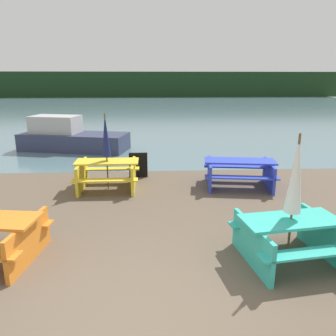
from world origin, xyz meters
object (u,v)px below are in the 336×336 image
Objects in this scene: picnic_table_teal at (289,235)px; picnic_table_yellow at (108,172)px; boat at (70,138)px; signboard at (138,165)px; picnic_table_blue at (239,170)px; umbrella_white at (296,175)px; umbrella_navy at (106,136)px.

picnic_table_yellow is at bearing 131.56° from picnic_table_teal.
boat reaches higher than signboard.
picnic_table_blue reaches higher than picnic_table_teal.
signboard is at bearing 118.07° from picnic_table_teal.
signboard is at bearing 118.07° from umbrella_white.
signboard is (-2.79, 1.07, -0.08)m from picnic_table_blue.
picnic_table_blue is 1.24× the size of picnic_table_yellow.
picnic_table_yellow is 0.36× the size of boat.
signboard is (-2.59, 4.86, -0.06)m from picnic_table_teal.
picnic_table_teal is 0.38× the size of boat.
picnic_table_yellow is 2.22× the size of signboard.
picnic_table_blue is 0.98× the size of umbrella_white.
picnic_table_teal is 3.80m from picnic_table_blue.
umbrella_white reaches higher than picnic_table_yellow.
picnic_table_blue is at bearing -0.27° from picnic_table_yellow.
umbrella_navy is at bearing 179.73° from picnic_table_blue.
umbrella_white is 10.61m from boat.
picnic_table_blue is (0.20, 3.80, 0.02)m from picnic_table_teal.
umbrella_white is at bearing -48.44° from picnic_table_yellow.
picnic_table_yellow is (-3.58, 0.02, 0.00)m from picnic_table_blue.
picnic_table_blue is 1.02× the size of umbrella_navy.
umbrella_white reaches higher than picnic_table_blue.
picnic_table_yellow is 5.19m from umbrella_white.
signboard is (2.97, -4.13, -0.14)m from boat.
umbrella_navy is at bearing -126.92° from signboard.
boat is at bearing 112.82° from picnic_table_yellow.
umbrella_navy is (-3.58, 0.02, 0.99)m from picnic_table_blue.
umbrella_white is at bearing 180.00° from picnic_table_teal.
picnic_table_blue is 7.76m from boat.
umbrella_white reaches higher than boat.
umbrella_white reaches higher than picnic_table_teal.
umbrella_navy is 5.70m from boat.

